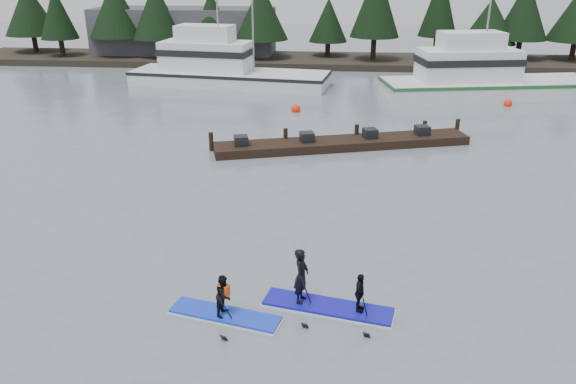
# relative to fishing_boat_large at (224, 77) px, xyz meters

# --- Properties ---
(ground) EXTENTS (160.00, 160.00, 0.00)m
(ground) POSITION_rel_fishing_boat_large_xyz_m (7.47, -30.93, -0.68)
(ground) COLOR slate
(ground) RESTS_ON ground
(far_shore) EXTENTS (70.00, 8.00, 0.60)m
(far_shore) POSITION_rel_fishing_boat_large_xyz_m (7.47, 11.07, -0.38)
(far_shore) COLOR #2D281E
(far_shore) RESTS_ON ground
(treeline) EXTENTS (60.00, 4.00, 8.00)m
(treeline) POSITION_rel_fishing_boat_large_xyz_m (7.47, 11.07, -0.68)
(treeline) COLOR black
(treeline) RESTS_ON ground
(waterfront_building) EXTENTS (18.00, 6.00, 5.00)m
(waterfront_building) POSITION_rel_fishing_boat_large_xyz_m (-6.53, 13.07, 1.82)
(waterfront_building) COLOR #4C4C51
(waterfront_building) RESTS_ON ground
(fishing_boat_large) EXTENTS (16.20, 6.44, 9.11)m
(fishing_boat_large) POSITION_rel_fishing_boat_large_xyz_m (0.00, 0.00, 0.00)
(fishing_boat_large) COLOR white
(fishing_boat_large) RESTS_ON ground
(fishing_boat_medium) EXTENTS (16.18, 7.25, 9.14)m
(fishing_boat_medium) POSITION_rel_fishing_boat_large_xyz_m (19.97, -2.30, -0.02)
(fishing_boat_medium) COLOR white
(fishing_boat_medium) RESTS_ON ground
(floating_dock) EXTENTS (13.78, 5.65, 0.46)m
(floating_dock) POSITION_rel_fishing_boat_large_xyz_m (9.61, -15.69, -0.45)
(floating_dock) COLOR black
(floating_dock) RESTS_ON ground
(buoy_b) EXTENTS (0.62, 0.62, 0.62)m
(buoy_b) POSITION_rel_fishing_boat_large_xyz_m (6.47, -8.11, -0.68)
(buoy_b) COLOR #FF290C
(buoy_b) RESTS_ON ground
(buoy_c) EXTENTS (0.57, 0.57, 0.57)m
(buoy_c) POSITION_rel_fishing_boat_large_xyz_m (21.04, -5.16, -0.68)
(buoy_c) COLOR #FF290C
(buoy_c) RESTS_ON ground
(paddleboard_solo) EXTENTS (3.27, 1.50, 1.81)m
(paddleboard_solo) POSITION_rel_fishing_boat_large_xyz_m (6.29, -31.66, -0.25)
(paddleboard_solo) COLOR blue
(paddleboard_solo) RESTS_ON ground
(paddleboard_duo) EXTENTS (3.84, 1.69, 2.28)m
(paddleboard_duo) POSITION_rel_fishing_boat_large_xyz_m (9.06, -30.99, -0.13)
(paddleboard_duo) COLOR #1312AC
(paddleboard_duo) RESTS_ON ground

